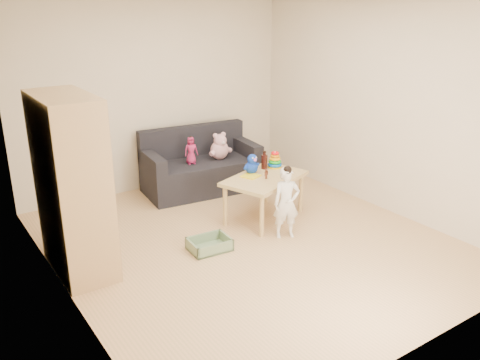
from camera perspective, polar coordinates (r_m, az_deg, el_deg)
room at (r=5.30m, az=1.08°, el=5.76°), size 4.50×4.50×4.50m
wardrobe at (r=5.12m, az=-18.33°, el=-0.66°), size 0.49×0.98×1.77m
sofa at (r=7.18m, az=-4.34°, el=0.51°), size 1.65×0.95×0.44m
play_table at (r=6.24m, az=2.74°, el=-1.98°), size 1.19×0.97×0.54m
storage_bin at (r=5.56m, az=-3.45°, el=-7.20°), size 0.46×0.36×0.13m
toddler at (r=5.73m, az=5.23°, el=-2.68°), size 0.35×0.30×0.80m
pink_bear at (r=7.13m, az=-2.32°, el=3.63°), size 0.33×0.30×0.32m
doll at (r=6.93m, az=-5.52°, el=3.29°), size 0.21×0.16×0.37m
ring_stacker at (r=6.47m, az=3.93°, el=2.12°), size 0.18×0.18×0.21m
brown_bottle at (r=6.41m, az=2.75°, el=2.11°), size 0.08×0.08×0.23m
blue_plush at (r=6.22m, az=1.32°, el=1.86°), size 0.27×0.26×0.25m
wooden_figure at (r=6.06m, az=2.96°, el=0.70°), size 0.06×0.06×0.12m
yellow_book at (r=6.14m, az=1.20°, el=0.46°), size 0.24×0.24×0.01m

